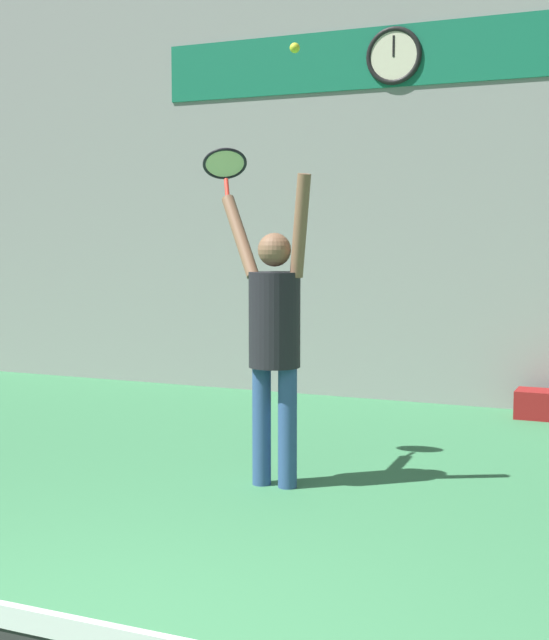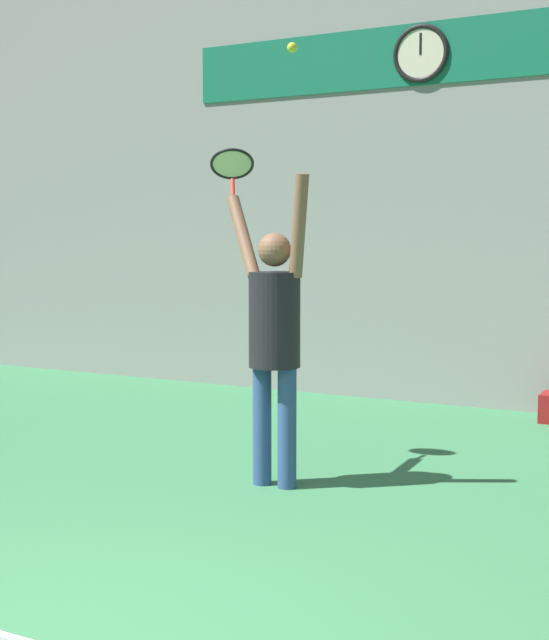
# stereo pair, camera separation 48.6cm
# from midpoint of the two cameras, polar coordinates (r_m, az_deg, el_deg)

# --- Properties ---
(back_wall) EXTENTS (18.00, 0.10, 5.00)m
(back_wall) POSITION_cam_midpoint_polar(r_m,az_deg,el_deg) (9.31, 9.25, 10.03)
(back_wall) COLOR gray
(back_wall) RESTS_ON ground_plane
(sponsor_banner) EXTENTS (6.24, 0.02, 0.62)m
(sponsor_banner) POSITION_cam_midpoint_polar(r_m,az_deg,el_deg) (9.41, 9.25, 16.59)
(sponsor_banner) COLOR #146B4C
(scoreboard_clock) EXTENTS (0.59, 0.05, 0.59)m
(scoreboard_clock) POSITION_cam_midpoint_polar(r_m,az_deg,el_deg) (9.53, 6.14, 16.48)
(scoreboard_clock) COLOR beige
(tennis_player) EXTENTS (0.85, 0.50, 2.14)m
(tennis_player) POSITION_cam_midpoint_polar(r_m,az_deg,el_deg) (6.08, -2.32, -0.58)
(tennis_player) COLOR #2D4C7F
(tennis_player) RESTS_ON ground_plane
(tennis_racket) EXTENTS (0.43, 0.41, 0.39)m
(tennis_racket) POSITION_cam_midpoint_polar(r_m,az_deg,el_deg) (6.72, -5.29, 9.83)
(tennis_racket) COLOR red
(tennis_ball) EXTENTS (0.07, 0.07, 0.07)m
(tennis_ball) POSITION_cam_midpoint_polar(r_m,az_deg,el_deg) (5.97, -1.13, 17.04)
(tennis_ball) COLOR #CCDB2D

